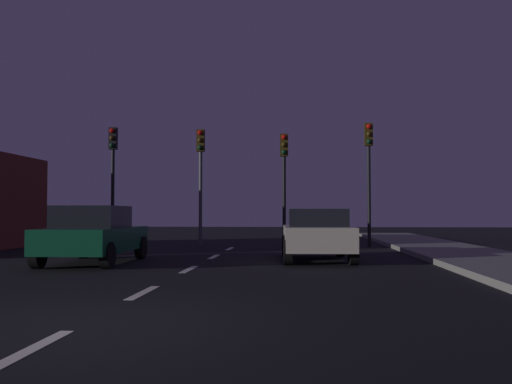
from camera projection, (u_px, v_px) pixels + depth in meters
The scene contains 13 objects.
ground_plane at pixel (194, 267), 13.55m from camera, with size 80.00×80.00×0.00m, color black.
sidewalk_curb_right at pixel (511, 266), 12.96m from camera, with size 3.00×40.00×0.15m, color gray.
lane_stripe_nearest at pixel (33, 348), 5.38m from camera, with size 0.16×1.60×0.01m, color silver.
lane_stripe_second at pixel (143, 292), 9.16m from camera, with size 0.16×1.60×0.01m, color silver.
lane_stripe_third at pixel (189, 269), 12.95m from camera, with size 0.16×1.60×0.01m, color silver.
lane_stripe_fourth at pixel (214, 257), 16.73m from camera, with size 0.16×1.60×0.01m, color silver.
lane_stripe_fifth at pixel (230, 249), 20.52m from camera, with size 0.16×1.60×0.01m, color silver.
traffic_signal_far_left at pixel (113, 163), 22.82m from camera, with size 0.32×0.38×4.84m.
traffic_signal_center_left at pixel (201, 164), 22.53m from camera, with size 0.32×0.38×4.72m.
traffic_signal_center_right at pixel (284, 167), 22.26m from camera, with size 0.32×0.38×4.50m.
traffic_signal_far_right at pixel (369, 160), 22.01m from camera, with size 0.32×0.38×4.89m.
car_stopped_ahead at pixel (317, 234), 15.42m from camera, with size 2.03×3.98×1.43m.
car_adjacent_lane at pixel (94, 234), 14.56m from camera, with size 1.99×4.14×1.50m.
Camera 1 is at (2.58, -6.45, 1.31)m, focal length 39.00 mm.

